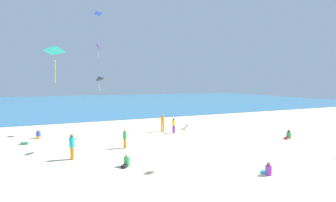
% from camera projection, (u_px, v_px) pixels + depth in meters
% --- Properties ---
extents(ground_plane, '(120.00, 120.00, 0.00)m').
position_uv_depth(ground_plane, '(149.00, 136.00, 20.47)').
color(ground_plane, beige).
extents(ocean_water, '(120.00, 60.00, 0.05)m').
position_uv_depth(ocean_water, '(102.00, 102.00, 57.20)').
color(ocean_water, teal).
rests_on(ocean_water, ground_plane).
extents(beach_chair_far_left, '(0.65, 0.60, 0.51)m').
position_uv_depth(beach_chair_far_left, '(186.00, 127.00, 23.66)').
color(beach_chair_far_left, white).
rests_on(beach_chair_far_left, ground_plane).
extents(cooler_box, '(0.58, 0.45, 0.26)m').
position_uv_depth(cooler_box, '(25.00, 143.00, 17.74)').
color(cooler_box, '#339956').
rests_on(cooler_box, ground_plane).
extents(person_0, '(0.37, 0.58, 0.69)m').
position_uv_depth(person_0, '(268.00, 170.00, 11.90)').
color(person_0, purple).
rests_on(person_0, ground_plane).
extents(person_1, '(0.35, 0.35, 1.46)m').
position_uv_depth(person_1, '(174.00, 124.00, 21.64)').
color(person_1, purple).
rests_on(person_1, ground_plane).
extents(person_2, '(0.64, 0.63, 0.74)m').
position_uv_depth(person_2, '(127.00, 162.00, 13.08)').
color(person_2, green).
rests_on(person_2, ground_plane).
extents(person_3, '(0.38, 0.63, 0.77)m').
position_uv_depth(person_3, '(38.00, 135.00, 19.79)').
color(person_3, blue).
rests_on(person_3, ground_plane).
extents(person_4, '(0.37, 0.37, 1.40)m').
position_uv_depth(person_4, '(125.00, 137.00, 16.71)').
color(person_4, orange).
rests_on(person_4, ground_plane).
extents(person_5, '(0.45, 0.45, 1.69)m').
position_uv_depth(person_5, '(163.00, 122.00, 22.38)').
color(person_5, orange).
rests_on(person_5, ground_plane).
extents(person_6, '(0.67, 0.44, 0.78)m').
position_uv_depth(person_6, '(288.00, 135.00, 19.56)').
color(person_6, green).
rests_on(person_6, ground_plane).
extents(person_8, '(0.44, 0.44, 1.61)m').
position_uv_depth(person_8, '(72.00, 145.00, 14.26)').
color(person_8, orange).
rests_on(person_8, ground_plane).
extents(kite_purple, '(0.31, 0.78, 1.37)m').
position_uv_depth(kite_purple, '(98.00, 47.00, 21.71)').
color(kite_purple, purple).
extents(kite_blue, '(1.02, 0.98, 1.25)m').
position_uv_depth(kite_blue, '(99.00, 13.00, 26.08)').
color(kite_blue, blue).
extents(kite_teal, '(0.97, 0.88, 1.88)m').
position_uv_depth(kite_teal, '(54.00, 49.00, 10.82)').
color(kite_teal, '#1EADAD').
extents(kite_black, '(0.84, 0.88, 1.11)m').
position_uv_depth(kite_black, '(99.00, 78.00, 16.30)').
color(kite_black, black).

